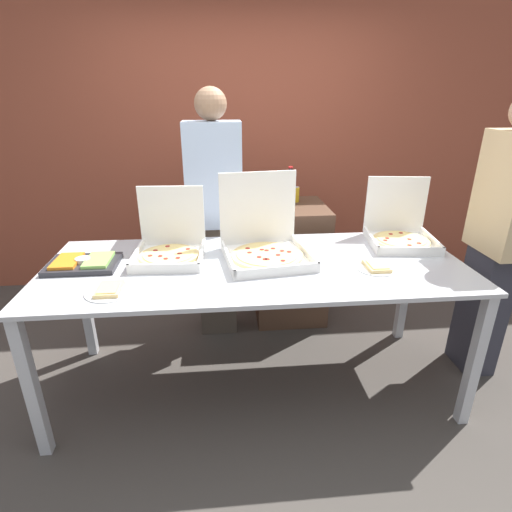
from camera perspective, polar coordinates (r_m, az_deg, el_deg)
ground_plane at (r=2.81m, az=0.00°, el=-17.59°), size 16.00×16.00×0.00m
brick_wall_behind at (r=3.87m, az=-2.44°, el=16.36°), size 10.00×0.06×2.80m
buffet_table at (r=2.38m, az=0.00°, el=-3.00°), size 2.45×0.99×0.87m
pizza_box_near_right at (r=2.83m, az=19.85°, el=3.29°), size 0.46×0.48×0.41m
pizza_box_near_left at (r=2.43m, az=1.25°, el=1.84°), size 0.55×0.56×0.49m
pizza_box_far_left at (r=2.48m, az=-12.21°, el=1.45°), size 0.42×0.44×0.40m
paper_plate_front_right at (r=2.15m, az=-20.17°, el=-4.58°), size 0.25×0.25×0.03m
paper_plate_front_center at (r=2.38m, az=16.84°, el=-1.47°), size 0.23×0.23×0.03m
veggie_tray at (r=2.51m, az=-23.45°, el=-0.94°), size 0.39×0.28×0.05m
sideboard_podium at (r=3.38m, az=4.74°, el=-0.74°), size 0.57×0.60×0.97m
soda_bottle at (r=3.18m, az=4.88°, el=9.50°), size 0.09×0.09×0.31m
soda_can_silver at (r=3.40m, az=1.52°, el=9.16°), size 0.07×0.07×0.12m
soda_can_colored at (r=3.32m, az=5.62°, el=8.76°), size 0.07×0.07×0.12m
person_guest_plaid at (r=2.97m, az=-5.89°, el=5.99°), size 0.40×0.22×1.84m
person_guest_cap at (r=2.93m, az=31.37°, el=2.13°), size 0.22×0.40×1.81m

